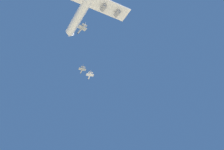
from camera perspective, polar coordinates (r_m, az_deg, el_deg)
name	(u,v)px	position (r m, az deg, el deg)	size (l,w,h in m)	color
chase_jet_left_wing	(90,75)	(249.78, -5.62, -0.13)	(14.58, 10.18, 4.00)	silver
chase_jet_right_wing	(82,70)	(260.68, -7.56, 1.29)	(14.97, 9.35, 4.00)	#999EA3
chase_jet_trailing	(81,29)	(215.75, -7.68, 11.41)	(15.31, 8.61, 4.00)	#999EA3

